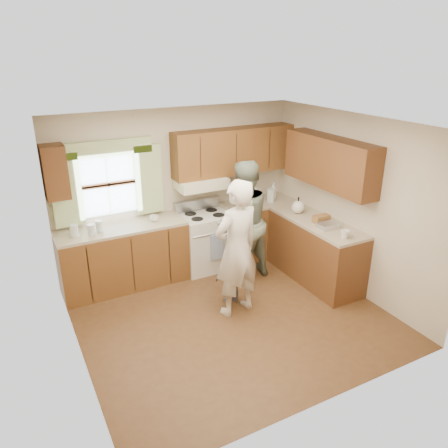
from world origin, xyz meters
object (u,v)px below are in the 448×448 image
woman_left (237,249)px  stove (205,240)px  woman_right (243,222)px  child (232,275)px

woman_left → stove: bearing=-107.4°
woman_left → woman_right: woman_left is taller
stove → woman_right: size_ratio=0.58×
stove → woman_left: 1.44m
stove → child: (-0.12, -1.13, -0.05)m
woman_right → child: woman_right is taller
stove → woman_right: woman_right is taller
woman_right → child: 0.88m
woman_right → child: bearing=38.2°
woman_right → stove: bearing=-70.5°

